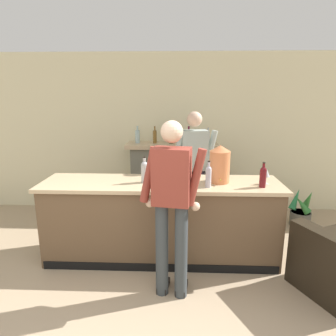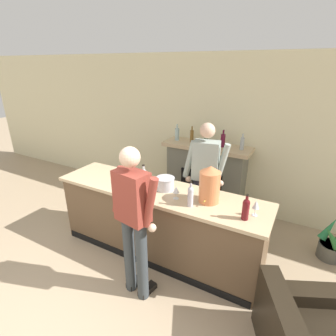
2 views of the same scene
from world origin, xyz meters
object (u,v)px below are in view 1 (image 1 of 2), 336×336
Objects in this scene: wine_glass_front_right at (188,175)px; wine_bottle_rose_blush at (263,176)px; potted_plant_corner at (301,212)px; copper_dispenser at (220,164)px; wine_bottle_chardonnay_pale at (208,176)px; fireplace_stone at (172,178)px; wine_bottle_merlot_tall at (144,171)px; person_bartender at (194,170)px; ice_bucket_steel at (168,174)px; wine_glass_near_bucket at (267,173)px; person_customer at (172,203)px.

wine_bottle_rose_blush is at bearing -3.49° from wine_glass_front_right.
potted_plant_corner is 2.07m from copper_dispenser.
copper_dispenser is at bearing 54.31° from wine_bottle_chardonnay_pale.
potted_plant_corner is at bearing 50.93° from wine_bottle_rose_blush.
wine_bottle_merlot_tall is at bearing -100.70° from fireplace_stone.
copper_dispenser reaches higher than potted_plant_corner.
person_bartender reaches higher than ice_bucket_steel.
wine_bottle_chardonnay_pale is at bearing -26.82° from ice_bucket_steel.
ice_bucket_steel is 0.84× the size of wine_bottle_rose_blush.
wine_bottle_chardonnay_pale reaches higher than wine_glass_near_bucket.
copper_dispenser is at bearing -2.81° from ice_bucket_steel.
wine_glass_front_right is (-0.38, -0.13, -0.11)m from copper_dispenser.
wine_bottle_merlot_tall reaches higher than potted_plant_corner.
person_customer is at bearing -150.45° from wine_bottle_rose_blush.
wine_bottle_rose_blush is 0.92× the size of wine_bottle_merlot_tall.
wine_bottle_chardonnay_pale is at bearing -125.69° from copper_dispenser.
wine_glass_near_bucket is at bearing 4.70° from wine_glass_front_right.
ice_bucket_steel is at bearing 15.14° from wine_bottle_merlot_tall.
ice_bucket_steel is at bearing 175.93° from wine_glass_near_bucket.
copper_dispenser is at bearing 19.02° from wine_glass_front_right.
person_bartender reaches higher than wine_bottle_chardonnay_pale.
person_bartender is 1.06m from wine_glass_near_bucket.
fireplace_stone is 2.30m from person_customer.
potted_plant_corner is at bearing 14.49° from person_bartender.
person_customer is (0.06, -2.27, 0.38)m from fireplace_stone.
fireplace_stone reaches higher than ice_bucket_steel.
wine_bottle_chardonnay_pale is 1.69× the size of wine_glass_near_bucket.
wine_glass_near_bucket reaches higher than ice_bucket_steel.
person_customer is 7.36× the size of ice_bucket_steel.
wine_glass_front_right is (-0.09, -0.72, 0.11)m from person_bartender.
person_customer is at bearing -126.03° from wine_bottle_chardonnay_pale.
ice_bucket_steel is at bearing 169.06° from wine_bottle_rose_blush.
copper_dispenser reaches higher than ice_bucket_steel.
copper_dispenser is (0.61, -1.51, 0.60)m from fireplace_stone.
wine_bottle_rose_blush reaches higher than wine_glass_near_bucket.
person_customer is 1.32m from wine_glass_near_bucket.
potted_plant_corner is 2.83m from person_customer.
wine_bottle_rose_blush is 0.15m from wine_glass_near_bucket.
potted_plant_corner is 1.82m from wine_bottle_rose_blush.
wine_bottle_merlot_tall is 1.46m from wine_glass_near_bucket.
wine_glass_near_bucket reaches higher than potted_plant_corner.
person_bartender reaches higher than wine_glass_near_bucket.
ice_bucket_steel is (-0.06, 0.80, 0.08)m from person_customer.
person_customer is 9.92× the size of wine_glass_near_bucket.
copper_dispenser is (-1.47, -1.04, 1.02)m from potted_plant_corner.
wine_glass_near_bucket is (1.11, 0.71, 0.13)m from person_customer.
fireplace_stone reaches higher than wine_bottle_merlot_tall.
person_bartender is 11.04× the size of wine_glass_front_right.
wine_glass_front_right is (0.18, 0.64, 0.11)m from person_customer.
fireplace_stone is 6.26× the size of ice_bucket_steel.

